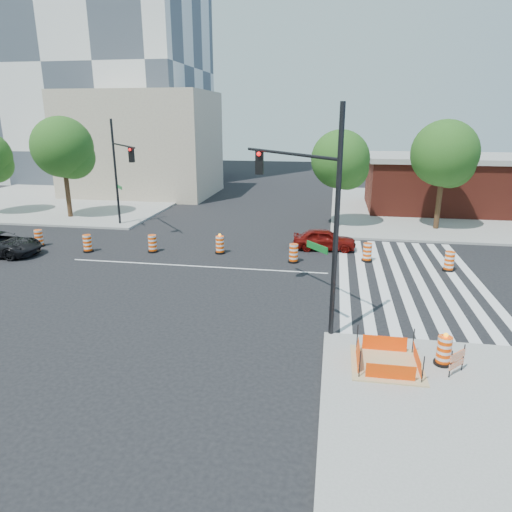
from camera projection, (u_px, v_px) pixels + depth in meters
The scene contains 24 objects.
ground at pixel (196, 266), 24.35m from camera, with size 120.00×120.00×0.00m, color black.
sidewalk_ne at pixel (464, 210), 38.39m from camera, with size 22.00×22.00×0.15m, color gray.
sidewalk_nw at pixel (71, 198), 44.18m from camera, with size 22.00×22.00×0.15m, color gray.
crosswalk_east at pixel (408, 278), 22.58m from camera, with size 6.75×13.50×0.01m.
lane_centerline at pixel (196, 266), 24.34m from camera, with size 14.00×0.12×0.01m, color silver.
excavation_pit at pixel (387, 363), 14.35m from camera, with size 2.20×2.20×0.90m.
brick_storefront at pixel (468, 184), 37.73m from camera, with size 16.50×8.50×4.60m.
beige_midrise at pixel (143, 144), 45.54m from camera, with size 14.00×10.00×10.00m, color tan.
red_coupe at pixel (324, 239), 27.21m from camera, with size 1.50×3.73×1.27m, color #620B08.
dark_suv at pixel (0, 244), 26.18m from camera, with size 2.16×4.68×1.30m, color black.
signal_pole_se at pixel (308, 196), 16.49m from camera, with size 3.98×4.70×7.97m.
signal_pole_nw at pixel (120, 165), 30.91m from camera, with size 3.63×4.39×7.37m.
pit_drum at pixel (444, 351), 14.31m from camera, with size 0.55×0.55×1.09m.
barricade at pixel (457, 360), 13.75m from camera, with size 0.56×0.56×0.89m.
tree_north_b at pixel (64, 151), 34.33m from camera, with size 4.54×4.54×7.72m.
tree_north_c at pixel (341, 163), 31.54m from camera, with size 4.03×4.02×6.84m.
tree_north_d at pixel (445, 157), 30.55m from camera, with size 4.42×4.42×7.51m.
median_drum_0 at pixel (39, 239), 27.96m from camera, with size 0.60×0.60×1.02m.
median_drum_1 at pixel (88, 244), 26.80m from camera, with size 0.60×0.60×1.02m.
median_drum_2 at pixel (153, 244), 26.76m from camera, with size 0.60×0.60×1.02m.
median_drum_3 at pixel (220, 245), 26.51m from camera, with size 0.60×0.60×1.18m.
median_drum_4 at pixel (294, 254), 24.88m from camera, with size 0.60×0.60×1.02m.
median_drum_5 at pixel (367, 253), 25.05m from camera, with size 0.60×0.60×1.02m.
median_drum_6 at pixel (449, 262), 23.48m from camera, with size 0.60×0.60×1.02m.
Camera 1 is at (7.08, -22.24, 7.66)m, focal length 32.00 mm.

